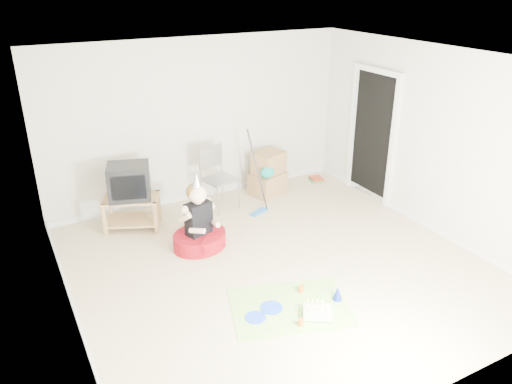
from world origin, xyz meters
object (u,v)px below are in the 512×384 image
tv_stand (132,210)px  birthday_cake (317,313)px  crt_tv (129,181)px  folding_chair (220,179)px  cardboard_boxes (268,174)px  seated_woman (199,231)px

tv_stand → birthday_cake: (1.19, -3.02, -0.24)m
crt_tv → folding_chair: (1.40, -0.02, -0.23)m
crt_tv → birthday_cake: (1.19, -3.02, -0.69)m
tv_stand → folding_chair: 1.42m
crt_tv → tv_stand: bearing=134.1°
folding_chair → birthday_cake: (-0.21, -3.00, -0.46)m
cardboard_boxes → seated_woman: size_ratio=0.66×
seated_woman → birthday_cake: 2.10m
tv_stand → birthday_cake: 3.25m
cardboard_boxes → birthday_cake: size_ratio=1.85×
birthday_cake → crt_tv: bearing=111.5°
crt_tv → cardboard_boxes: bearing=20.8°
crt_tv → seated_woman: size_ratio=0.53×
tv_stand → folding_chair: (1.40, -0.02, 0.22)m
crt_tv → birthday_cake: bearing=-51.0°
tv_stand → seated_woman: seated_woman is taller
birthday_cake → cardboard_boxes: bearing=69.6°
tv_stand → birthday_cake: bearing=-68.5°
cardboard_boxes → birthday_cake: cardboard_boxes is taller
tv_stand → crt_tv: (0.00, -0.00, 0.45)m
crt_tv → seated_woman: 1.29m
seated_woman → tv_stand: bearing=122.7°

